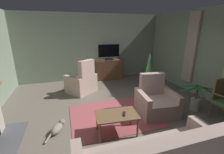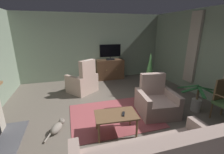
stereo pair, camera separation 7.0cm
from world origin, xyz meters
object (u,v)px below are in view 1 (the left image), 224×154
(television, at_px, (109,52))
(armchair_by_fireplace, at_px, (156,101))
(side_chair_beside_plant, at_px, (224,99))
(potted_plant_on_hearth_side, at_px, (149,72))
(tv_remote, at_px, (124,114))
(coffee_table, at_px, (117,117))
(tv_cabinet, at_px, (109,70))
(armchair_angled_to_table, at_px, (82,82))
(potted_plant_tall_palm_by_window, at_px, (195,101))
(cat, at_px, (58,128))

(television, distance_m, armchair_by_fireplace, 3.30)
(side_chair_beside_plant, bearing_deg, potted_plant_on_hearth_side, 117.11)
(armchair_by_fireplace, xyz_separation_m, potted_plant_on_hearth_side, (0.43, 1.16, 0.49))
(tv_remote, bearing_deg, coffee_table, 94.99)
(tv_cabinet, bearing_deg, armchair_angled_to_table, -138.12)
(television, distance_m, side_chair_beside_plant, 4.38)
(coffee_table, distance_m, potted_plant_tall_palm_by_window, 2.44)
(side_chair_beside_plant, bearing_deg, potted_plant_tall_palm_by_window, 119.87)
(armchair_angled_to_table, height_order, cat, armchair_angled_to_table)
(coffee_table, xyz_separation_m, armchair_by_fireplace, (1.30, 0.54, -0.10))
(tv_cabinet, bearing_deg, side_chair_beside_plant, -65.60)
(television, relative_size, coffee_table, 1.00)
(armchair_angled_to_table, relative_size, cat, 2.01)
(potted_plant_on_hearth_side, bearing_deg, armchair_angled_to_table, 158.59)
(tv_remote, bearing_deg, potted_plant_tall_palm_by_window, -57.11)
(television, distance_m, coffee_table, 3.89)
(television, bearing_deg, side_chair_beside_plant, -65.31)
(armchair_by_fireplace, distance_m, armchair_angled_to_table, 2.64)
(armchair_angled_to_table, height_order, potted_plant_on_hearth_side, potted_plant_on_hearth_side)
(coffee_table, relative_size, tv_remote, 5.45)
(armchair_angled_to_table, relative_size, potted_plant_on_hearth_side, 0.83)
(tv_cabinet, xyz_separation_m, potted_plant_on_hearth_side, (0.81, -2.04, 0.39))
(coffee_table, bearing_deg, potted_plant_tall_palm_by_window, 7.11)
(television, relative_size, potted_plant_tall_palm_by_window, 0.97)
(armchair_by_fireplace, xyz_separation_m, side_chair_beside_plant, (1.42, -0.77, 0.21))
(tv_remote, distance_m, potted_plant_on_hearth_side, 2.38)
(tv_cabinet, xyz_separation_m, potted_plant_tall_palm_by_window, (1.50, -3.44, -0.15))
(tv_remote, xyz_separation_m, cat, (-1.37, 0.49, -0.38))
(tv_cabinet, height_order, tv_remote, tv_cabinet)
(armchair_by_fireplace, bearing_deg, potted_plant_on_hearth_side, 69.82)
(tv_cabinet, height_order, side_chair_beside_plant, side_chair_beside_plant)
(tv_cabinet, height_order, potted_plant_tall_palm_by_window, tv_cabinet)
(coffee_table, height_order, armchair_angled_to_table, armchair_angled_to_table)
(potted_plant_on_hearth_side, bearing_deg, side_chair_beside_plant, -62.89)
(cat, bearing_deg, coffee_table, -19.72)
(tv_cabinet, distance_m, cat, 3.95)
(television, xyz_separation_m, potted_plant_tall_palm_by_window, (1.50, -3.39, -0.98))
(tv_cabinet, bearing_deg, tv_remote, -101.41)
(tv_remote, distance_m, potted_plant_tall_palm_by_window, 2.30)
(coffee_table, relative_size, potted_plant_on_hearth_side, 0.63)
(tv_remote, bearing_deg, armchair_by_fireplace, -38.63)
(tv_cabinet, distance_m, television, 0.83)
(tv_cabinet, xyz_separation_m, cat, (-2.14, -3.31, -0.32))
(television, xyz_separation_m, side_chair_beside_plant, (1.80, -3.92, -0.71))
(coffee_table, distance_m, cat, 1.34)
(armchair_by_fireplace, bearing_deg, armchair_angled_to_table, 130.72)
(television, relative_size, potted_plant_on_hearth_side, 0.63)
(armchair_by_fireplace, bearing_deg, coffee_table, -157.29)
(tv_cabinet, bearing_deg, cat, -122.91)
(armchair_by_fireplace, bearing_deg, side_chair_beside_plant, -28.67)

